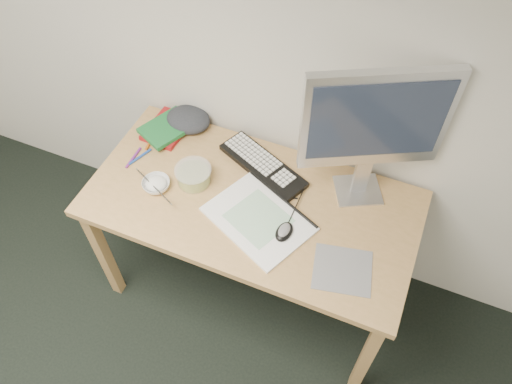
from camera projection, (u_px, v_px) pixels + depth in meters
desk at (252, 212)px, 2.17m from camera, size 1.40×0.70×0.75m
mousepad at (342, 270)px, 1.91m from camera, size 0.26×0.24×0.00m
sketchpad at (258, 219)px, 2.05m from camera, size 0.50×0.44×0.01m
keyboard at (263, 166)px, 2.21m from camera, size 0.45×0.30×0.03m
monitor at (375, 124)px, 1.83m from camera, size 0.51×0.29×0.64m
mouse at (284, 230)px, 1.98m from camera, size 0.07×0.11×0.03m
rice_bowl at (156, 185)px, 2.14m from camera, size 0.13×0.13×0.04m
chopsticks at (154, 186)px, 2.11m from camera, size 0.24×0.13×0.02m
fruit_tub at (194, 175)px, 2.15m from camera, size 0.20×0.20×0.08m
book_red at (168, 128)px, 2.36m from camera, size 0.18×0.24×0.02m
book_green at (167, 128)px, 2.33m from camera, size 0.25×0.28×0.02m
cloth_lump at (188, 120)px, 2.36m from camera, size 0.20×0.17×0.07m
pencil_pink at (254, 188)px, 2.15m from camera, size 0.17×0.05×0.01m
pencil_tan at (273, 195)px, 2.12m from camera, size 0.15×0.11×0.01m
pencil_black at (278, 197)px, 2.12m from camera, size 0.16×0.05×0.01m
marker_blue at (140, 157)px, 2.26m from camera, size 0.06×0.12×0.01m
marker_orange at (152, 139)px, 2.32m from camera, size 0.03×0.14×0.01m
marker_purple at (133, 158)px, 2.25m from camera, size 0.01×0.13×0.01m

